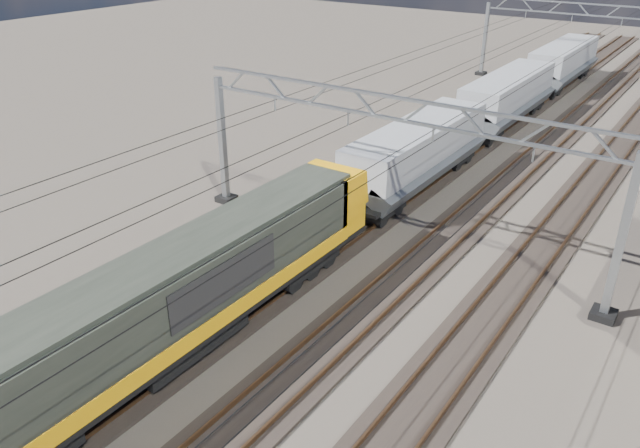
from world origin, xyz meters
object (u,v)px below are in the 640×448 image
Objects in this scene: hopper_wagon_lead at (417,151)px; hopper_wagon_mid at (508,95)px; catenary_gantry_mid at (387,169)px; locomotive at (176,297)px; catenary_gantry_far at (592,43)px; hopper_wagon_third at (563,61)px.

hopper_wagon_lead is 14.20m from hopper_wagon_mid.
locomotive is at bearing -100.77° from catenary_gantry_mid.
hopper_wagon_lead is (-0.00, 17.70, -0.09)m from locomotive.
locomotive reaches higher than hopper_wagon_mid.
hopper_wagon_third is (-2.00, -0.42, -1.67)m from catenary_gantry_far.
hopper_wagon_third is (-2.00, 35.58, -1.67)m from catenary_gantry_mid.
locomotive is 1.62× the size of hopper_wagon_third.
catenary_gantry_mid is 21.54m from hopper_wagon_mid.
catenary_gantry_far is 1.53× the size of hopper_wagon_third.
catenary_gantry_far is at bearing 11.89° from hopper_wagon_third.
hopper_wagon_lead is at bearing 90.00° from locomotive.
catenary_gantry_mid is at bearing -90.00° from catenary_gantry_far.
catenary_gantry_mid is at bearing -86.78° from hopper_wagon_third.
hopper_wagon_lead and hopper_wagon_third have the same top height.
hopper_wagon_lead is 1.00× the size of hopper_wagon_third.
catenary_gantry_far reaches higher than hopper_wagon_third.
hopper_wagon_lead is at bearing -90.00° from hopper_wagon_mid.
hopper_wagon_third is (0.00, 28.40, 0.00)m from hopper_wagon_lead.
catenary_gantry_mid is 7.64m from hopper_wagon_lead.
catenary_gantry_mid is at bearing -84.65° from hopper_wagon_mid.
locomotive is 1.62× the size of hopper_wagon_lead.
hopper_wagon_third is at bearing 90.00° from locomotive.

